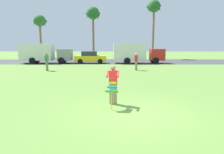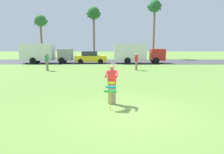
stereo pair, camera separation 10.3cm
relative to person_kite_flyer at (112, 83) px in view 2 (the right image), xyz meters
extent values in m
plane|color=olive|center=(0.78, -1.21, -0.95)|extent=(120.00, 120.00, 0.00)
cube|color=#424247|center=(0.78, 21.25, -0.95)|extent=(120.00, 8.00, 0.01)
cylinder|color=gray|center=(0.09, 0.01, -0.50)|extent=(0.16, 0.16, 0.90)
cylinder|color=gray|center=(-0.09, 0.03, -0.50)|extent=(0.16, 0.16, 0.90)
cube|color=red|center=(0.00, 0.02, 0.25)|extent=(0.37, 0.24, 0.60)
sphere|color=#9E7051|center=(0.00, 0.02, 0.67)|extent=(0.22, 0.22, 0.22)
cylinder|color=red|center=(0.21, -0.24, 0.43)|extent=(0.13, 0.59, 0.24)
cylinder|color=red|center=(-0.23, -0.21, 0.43)|extent=(0.13, 0.59, 0.24)
cube|color=red|center=(-0.01, -0.34, 0.23)|extent=(0.24, 0.16, 0.12)
cube|color=yellow|center=(-0.03, -0.50, 0.09)|extent=(0.33, 0.17, 0.12)
cube|color=#1E99D8|center=(-0.04, -0.66, -0.04)|extent=(0.43, 0.18, 0.12)
cube|color=green|center=(-0.06, -0.82, -0.18)|extent=(0.52, 0.19, 0.12)
cylinder|color=yellow|center=(-0.06, -0.82, -0.56)|extent=(0.04, 0.04, 0.77)
cube|color=gray|center=(-6.35, 18.95, 0.22)|extent=(1.86, 1.96, 1.50)
cube|color=silver|center=(-10.04, 18.83, 0.57)|extent=(4.26, 2.13, 2.20)
cylinder|color=black|center=(-6.72, 19.85, -0.53)|extent=(0.85, 0.31, 0.84)
cylinder|color=black|center=(-6.67, 18.01, -0.53)|extent=(0.85, 0.31, 0.84)
cylinder|color=black|center=(-10.43, 19.74, -0.53)|extent=(0.85, 0.31, 0.84)
cylinder|color=black|center=(-10.37, 17.90, -0.53)|extent=(0.85, 0.31, 0.84)
cube|color=yellow|center=(-2.92, 18.85, -0.31)|extent=(4.26, 1.84, 0.76)
cube|color=#282D38|center=(-3.07, 18.85, 0.35)|extent=(2.06, 1.46, 0.60)
cylinder|color=black|center=(-1.65, 19.71, -0.63)|extent=(0.65, 0.24, 0.64)
cylinder|color=black|center=(-1.59, 18.09, -0.63)|extent=(0.65, 0.24, 0.64)
cylinder|color=black|center=(-4.25, 19.61, -0.63)|extent=(0.65, 0.24, 0.64)
cylinder|color=black|center=(-4.20, 18.00, -0.63)|extent=(0.65, 0.24, 0.64)
cube|color=#B2231E|center=(5.97, 18.89, 0.22)|extent=(1.83, 1.93, 1.50)
cube|color=silver|center=(2.27, 18.84, 0.57)|extent=(4.23, 2.06, 2.20)
cylinder|color=black|center=(5.61, 19.81, -0.53)|extent=(0.84, 0.29, 0.84)
cylinder|color=black|center=(5.63, 17.97, -0.53)|extent=(0.84, 0.29, 0.84)
cylinder|color=black|center=(1.90, 19.76, -0.53)|extent=(0.84, 0.29, 0.84)
cylinder|color=black|center=(1.93, 17.92, -0.53)|extent=(0.84, 0.29, 0.84)
cylinder|color=brown|center=(-13.15, 29.67, 2.30)|extent=(0.36, 0.36, 6.50)
sphere|color=#2D6B2D|center=(-13.15, 29.67, 5.75)|extent=(2.10, 2.10, 2.10)
cone|color=#2D6B2D|center=(-12.20, 29.67, 5.30)|extent=(0.44, 1.56, 1.28)
cone|color=#2D6B2D|center=(-12.86, 30.58, 5.30)|extent=(1.62, 0.90, 1.28)
cone|color=#2D6B2D|center=(-13.92, 30.23, 5.30)|extent=(1.27, 1.52, 1.28)
cone|color=#2D6B2D|center=(-13.92, 29.11, 5.30)|extent=(1.27, 1.52, 1.28)
cone|color=#2D6B2D|center=(-12.86, 28.77, 5.30)|extent=(1.62, 0.90, 1.28)
cylinder|color=brown|center=(-3.24, 27.07, 2.78)|extent=(0.36, 0.36, 7.47)
sphere|color=#236028|center=(-3.24, 27.07, 6.71)|extent=(2.10, 2.10, 2.10)
cone|color=#236028|center=(-2.29, 27.07, 6.26)|extent=(0.44, 1.56, 1.28)
cone|color=#236028|center=(-2.94, 27.97, 6.26)|extent=(1.62, 0.90, 1.28)
cone|color=#236028|center=(-4.01, 27.63, 6.26)|extent=(1.27, 1.52, 1.28)
cone|color=#236028|center=(-4.01, 26.51, 6.26)|extent=(1.27, 1.52, 1.28)
cone|color=#236028|center=(-2.94, 26.17, 6.26)|extent=(1.62, 0.90, 1.28)
cylinder|color=brown|center=(7.15, 27.91, 3.42)|extent=(0.36, 0.36, 8.74)
sphere|color=#236028|center=(7.15, 27.91, 7.99)|extent=(2.10, 2.10, 2.10)
cone|color=#236028|center=(8.10, 27.91, 7.54)|extent=(0.44, 1.56, 1.28)
cone|color=#236028|center=(7.44, 28.82, 7.54)|extent=(1.62, 0.90, 1.28)
cone|color=#236028|center=(6.38, 28.47, 7.54)|extent=(1.27, 1.52, 1.28)
cone|color=#236028|center=(6.38, 27.35, 7.54)|extent=(1.27, 1.52, 1.28)
cone|color=#236028|center=(7.44, 27.01, 7.54)|extent=(1.62, 0.90, 1.28)
cylinder|color=gray|center=(-6.41, 11.10, -0.50)|extent=(0.16, 0.16, 0.90)
cylinder|color=gray|center=(-6.38, 11.28, -0.50)|extent=(0.16, 0.16, 0.90)
cube|color=#338C4C|center=(-6.39, 11.19, 0.25)|extent=(0.27, 0.39, 0.60)
sphere|color=#9E7051|center=(-6.39, 11.19, 0.67)|extent=(0.22, 0.22, 0.22)
cylinder|color=#338C4C|center=(-6.43, 10.95, 0.21)|extent=(0.09, 0.09, 0.58)
cylinder|color=#338C4C|center=(-6.36, 11.43, 0.21)|extent=(0.09, 0.09, 0.58)
cylinder|color=gray|center=(2.31, 11.49, -0.50)|extent=(0.16, 0.16, 0.90)
cylinder|color=gray|center=(2.40, 11.65, -0.50)|extent=(0.16, 0.16, 0.90)
cube|color=red|center=(2.35, 11.57, 0.25)|extent=(0.37, 0.42, 0.60)
sphere|color=beige|center=(2.35, 11.57, 0.67)|extent=(0.22, 0.22, 0.22)
cylinder|color=red|center=(2.23, 11.36, 0.21)|extent=(0.09, 0.09, 0.58)
cylinder|color=red|center=(2.48, 11.78, 0.21)|extent=(0.09, 0.09, 0.58)
camera|label=1|loc=(-0.05, -8.84, 1.72)|focal=33.12mm
camera|label=2|loc=(0.06, -8.84, 1.72)|focal=33.12mm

